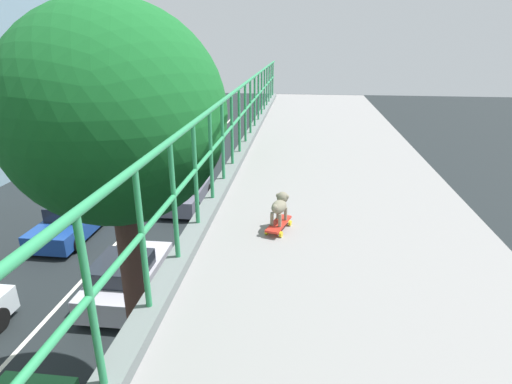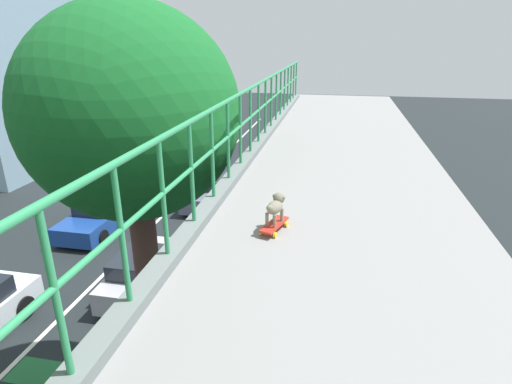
{
  "view_description": "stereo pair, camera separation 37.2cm",
  "coord_description": "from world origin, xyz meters",
  "px_view_note": "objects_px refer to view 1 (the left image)",
  "views": [
    {
      "loc": [
        0.82,
        -0.98,
        7.82
      ],
      "look_at": [
        0.29,
        3.6,
        6.08
      ],
      "focal_mm": 29.0,
      "sensor_mm": 36.0,
      "label": 1
    },
    {
      "loc": [
        1.19,
        -0.92,
        7.82
      ],
      "look_at": [
        0.29,
        3.6,
        6.08
      ],
      "focal_mm": 29.0,
      "sensor_mm": 36.0,
      "label": 2
    }
  ],
  "objects_px": {
    "car_grey_seventh": "(186,192)",
    "small_dog": "(280,205)",
    "car_blue_sixth": "(75,219)",
    "toy_skateboard": "(279,224)",
    "car_silver_fifth": "(127,277)",
    "city_bus": "(167,127)"
  },
  "relations": [
    {
      "from": "car_silver_fifth",
      "to": "small_dog",
      "type": "bearing_deg",
      "value": -52.37
    },
    {
      "from": "toy_skateboard",
      "to": "small_dog",
      "type": "relative_size",
      "value": 1.39
    },
    {
      "from": "car_grey_seventh",
      "to": "city_bus",
      "type": "xyz_separation_m",
      "value": [
        -3.95,
        9.54,
        1.18
      ]
    },
    {
      "from": "city_bus",
      "to": "small_dog",
      "type": "bearing_deg",
      "value": -68.7
    },
    {
      "from": "city_bus",
      "to": "toy_skateboard",
      "type": "bearing_deg",
      "value": -68.74
    },
    {
      "from": "small_dog",
      "to": "car_blue_sixth",
      "type": "bearing_deg",
      "value": 130.44
    },
    {
      "from": "car_grey_seventh",
      "to": "small_dog",
      "type": "bearing_deg",
      "value": -69.49
    },
    {
      "from": "car_blue_sixth",
      "to": "toy_skateboard",
      "type": "xyz_separation_m",
      "value": [
        9.15,
        -10.77,
        5.26
      ]
    },
    {
      "from": "small_dog",
      "to": "city_bus",
      "type": "bearing_deg",
      "value": 111.3
    },
    {
      "from": "city_bus",
      "to": "car_blue_sixth",
      "type": "bearing_deg",
      "value": -89.24
    },
    {
      "from": "car_grey_seventh",
      "to": "city_bus",
      "type": "height_order",
      "value": "city_bus"
    },
    {
      "from": "car_silver_fifth",
      "to": "car_blue_sixth",
      "type": "bearing_deg",
      "value": 134.63
    },
    {
      "from": "car_silver_fifth",
      "to": "toy_skateboard",
      "type": "distance_m",
      "value": 9.98
    },
    {
      "from": "car_blue_sixth",
      "to": "car_silver_fifth",
      "type": "bearing_deg",
      "value": -45.37
    },
    {
      "from": "car_silver_fifth",
      "to": "small_dog",
      "type": "relative_size",
      "value": 11.04
    },
    {
      "from": "toy_skateboard",
      "to": "car_grey_seventh",
      "type": "bearing_deg",
      "value": 110.44
    },
    {
      "from": "car_silver_fifth",
      "to": "city_bus",
      "type": "bearing_deg",
      "value": 103.59
    },
    {
      "from": "car_grey_seventh",
      "to": "city_bus",
      "type": "distance_m",
      "value": 10.39
    },
    {
      "from": "city_bus",
      "to": "car_grey_seventh",
      "type": "bearing_deg",
      "value": -67.51
    },
    {
      "from": "small_dog",
      "to": "toy_skateboard",
      "type": "bearing_deg",
      "value": -102.98
    },
    {
      "from": "car_silver_fifth",
      "to": "toy_skateboard",
      "type": "height_order",
      "value": "toy_skateboard"
    },
    {
      "from": "car_silver_fifth",
      "to": "car_blue_sixth",
      "type": "xyz_separation_m",
      "value": [
        -3.99,
        4.04,
        -0.0
      ]
    }
  ]
}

